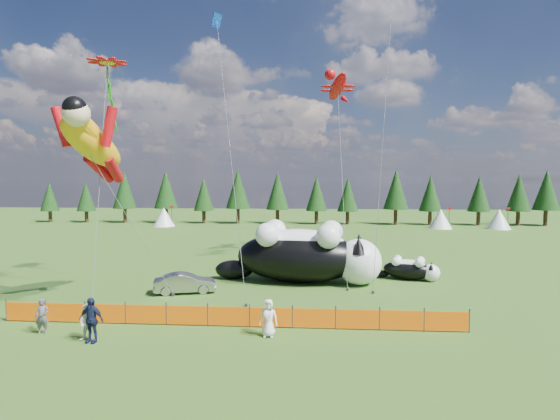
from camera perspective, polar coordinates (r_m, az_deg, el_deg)
name	(u,v)px	position (r m, az deg, el deg)	size (l,w,h in m)	color
ground	(239,308)	(24.20, -5.33, -12.63)	(160.00, 160.00, 0.00)	#17390A
safety_fence	(229,316)	(21.24, -6.72, -13.61)	(22.06, 0.06, 1.10)	#262626
tree_line	(287,198)	(68.04, 0.94, 1.54)	(90.00, 4.00, 8.00)	black
festival_tents	(362,218)	(63.51, 10.64, -1.05)	(50.00, 3.20, 2.80)	white
cat_large	(306,254)	(29.49, 3.42, -5.70)	(11.37, 4.96, 4.11)	black
cat_small	(410,269)	(31.71, 16.67, -7.37)	(4.33, 2.45, 1.60)	black
car	(185,283)	(27.60, -12.29, -9.30)	(1.30, 3.72, 1.22)	#A8A8AC
spectator_a	(42,316)	(22.76, -28.63, -12.10)	(0.58, 0.38, 1.59)	#504F53
spectator_b	(88,323)	(21.01, -23.81, -13.30)	(0.77, 0.45, 1.59)	white
spectator_c	(91,320)	(20.71, -23.45, -13.03)	(1.14, 0.58, 1.94)	#151B3B
spectator_e	(268,318)	(19.79, -1.53, -13.91)	(0.81, 0.53, 1.67)	white
superhero_kite	(92,144)	(24.93, -23.30, 7.95)	(6.11, 6.00, 11.60)	#EC9F0C
gecko_kite	(338,87)	(37.96, 7.53, 15.63)	(3.99, 13.32, 17.61)	red
flower_kite	(107,65)	(29.78, -21.64, 17.19)	(3.04, 7.12, 15.01)	red
diamond_kite_a	(218,30)	(30.08, -8.15, 22.28)	(3.10, 5.51, 18.16)	#0C3DBB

